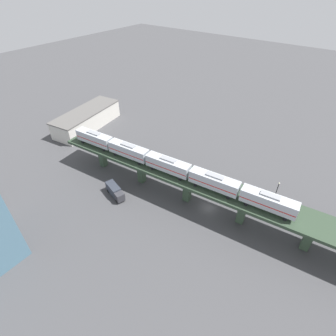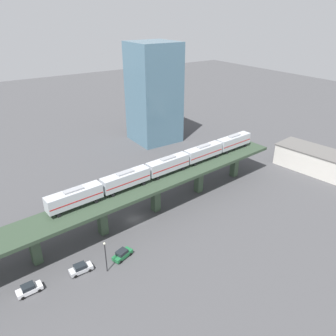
# 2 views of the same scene
# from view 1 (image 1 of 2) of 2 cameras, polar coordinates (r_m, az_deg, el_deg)

# --- Properties ---
(ground_plane) EXTENTS (400.00, 400.00, 0.00)m
(ground_plane) POSITION_cam_1_polar(r_m,az_deg,el_deg) (70.74, 8.80, -8.65)
(ground_plane) COLOR #424244
(elevated_viaduct) EXTENTS (17.39, 92.38, 8.22)m
(elevated_viaduct) POSITION_cam_1_polar(r_m,az_deg,el_deg) (65.83, 9.52, -4.47)
(elevated_viaduct) COLOR #2C3D2C
(elevated_viaduct) RESTS_ON ground
(subway_train) EXTENTS (8.93, 62.37, 4.45)m
(subway_train) POSITION_cam_1_polar(r_m,az_deg,el_deg) (66.35, -0.00, 0.71)
(subway_train) COLOR #ADB2BA
(subway_train) RESTS_ON elevated_viaduct
(street_car_silver) EXTENTS (1.96, 4.41, 1.89)m
(street_car_silver) POSITION_cam_1_polar(r_m,az_deg,el_deg) (74.13, 24.47, -8.80)
(street_car_silver) COLOR #B7BABF
(street_car_silver) RESTS_ON ground
(street_car_green) EXTENTS (3.14, 4.75, 1.89)m
(street_car_green) POSITION_cam_1_polar(r_m,az_deg,el_deg) (75.56, 18.63, -5.95)
(street_car_green) COLOR #1E6638
(street_car_green) RESTS_ON ground
(street_car_white) EXTENTS (2.15, 4.50, 1.89)m
(street_car_white) POSITION_cam_1_polar(r_m,az_deg,el_deg) (74.20, 31.38, -11.60)
(street_car_white) COLOR silver
(street_car_white) RESTS_ON ground
(delivery_truck) EXTENTS (4.26, 7.54, 3.20)m
(delivery_truck) POSITION_cam_1_polar(r_m,az_deg,el_deg) (73.60, -11.47, -4.90)
(delivery_truck) COLOR #333338
(delivery_truck) RESTS_ON ground
(street_lamp) EXTENTS (0.44, 0.44, 6.94)m
(street_lamp) POSITION_cam_1_polar(r_m,az_deg,el_deg) (74.32, 22.56, -4.63)
(street_lamp) COLOR black
(street_lamp) RESTS_ON ground
(warehouse_building) EXTENTS (29.74, 14.24, 6.80)m
(warehouse_building) POSITION_cam_1_polar(r_m,az_deg,el_deg) (108.64, -17.22, 10.19)
(warehouse_building) COLOR beige
(warehouse_building) RESTS_ON ground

